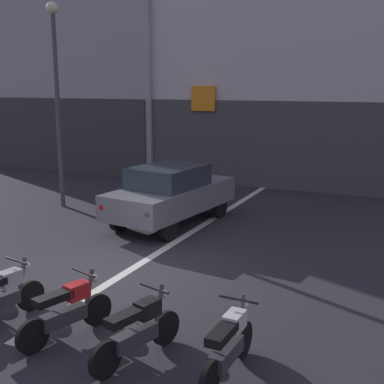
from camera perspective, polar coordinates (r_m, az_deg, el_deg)
ground_plane at (r=10.28m, az=-8.16°, el=-9.47°), size 120.00×120.00×0.00m
lane_centre_line at (r=15.40m, az=4.07°, el=-2.04°), size 0.20×18.00×0.01m
building_corner_left at (r=27.11m, az=-10.29°, el=20.06°), size 10.57×9.20×15.23m
car_grey_crossing_near at (r=13.60m, az=-2.43°, el=-0.10°), size 2.25×4.29×1.64m
street_lamp at (r=15.93m, az=-15.19°, el=11.79°), size 0.36×0.36×6.14m
motorcycle_silver_row_left_mid at (r=8.71m, az=-20.97°, el=-11.00°), size 0.55×1.66×0.98m
motorcycle_red_row_centre at (r=7.92m, az=-14.07°, el=-12.90°), size 0.64×1.62×0.98m
motorcycle_black_row_right_mid at (r=7.18m, az=-6.18°, el=-15.32°), size 0.61×1.63×0.98m
motorcycle_white_row_rightmost at (r=6.79m, az=4.18°, el=-16.98°), size 0.55×1.67×0.98m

